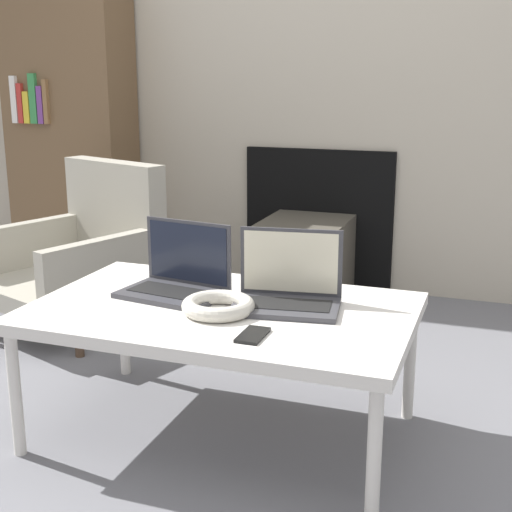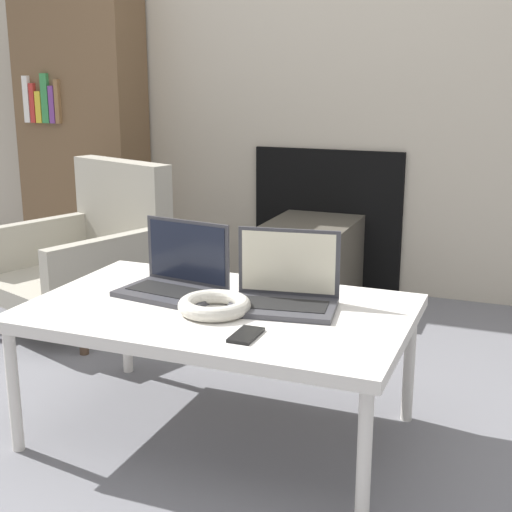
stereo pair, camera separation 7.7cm
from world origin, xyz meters
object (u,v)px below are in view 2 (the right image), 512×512
object	(u,v)px
laptop_left	(177,277)
armchair	(92,249)
headphones	(214,305)
tv	(312,261)
laptop_right	(285,289)
phone	(246,335)

from	to	relation	value
laptop_left	armchair	xyz separation A→B (m)	(-0.80, 0.69, -0.15)
headphones	tv	xyz separation A→B (m)	(-0.15, 1.45, -0.24)
laptop_right	tv	world-z (taller)	laptop_right
headphones	armchair	xyz separation A→B (m)	(-0.99, 0.83, -0.12)
headphones	phone	bearing A→B (deg)	-42.37
laptop_right	tv	bearing A→B (deg)	95.12
phone	tv	bearing A→B (deg)	101.05
laptop_right	armchair	xyz separation A→B (m)	(-1.15, 0.69, -0.15)
laptop_right	headphones	distance (m)	0.22
headphones	armchair	distance (m)	1.29
laptop_left	tv	distance (m)	1.35
headphones	tv	bearing A→B (deg)	96.02
tv	armchair	size ratio (longest dim) A/B	0.58
tv	phone	bearing A→B (deg)	-78.95
tv	laptop_right	bearing A→B (deg)	-76.32
laptop_left	armchair	world-z (taller)	armchair
laptop_left	laptop_right	distance (m)	0.36
laptop_right	laptop_left	bearing A→B (deg)	171.44
phone	tv	distance (m)	1.64
laptop_left	headphones	bearing A→B (deg)	-26.44
phone	tv	xyz separation A→B (m)	(-0.31, 1.59, -0.22)
armchair	tv	bearing A→B (deg)	56.70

